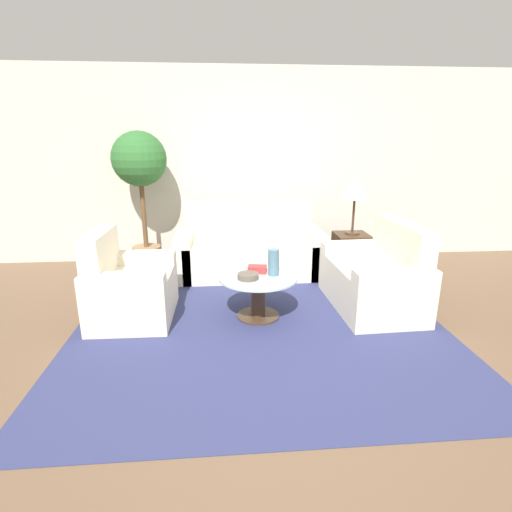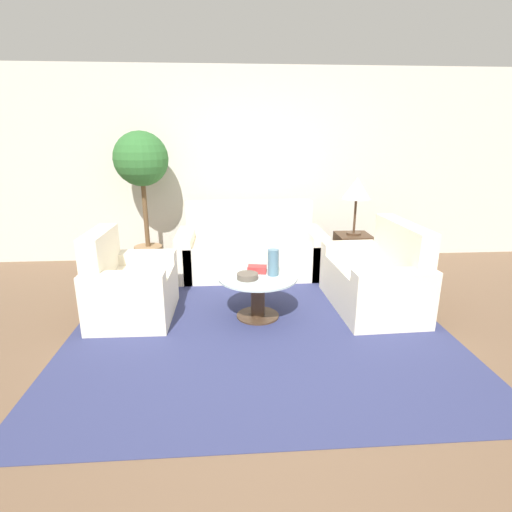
{
  "view_description": "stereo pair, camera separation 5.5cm",
  "coord_description": "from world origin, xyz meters",
  "views": [
    {
      "loc": [
        -0.4,
        -2.91,
        1.71
      ],
      "look_at": [
        -0.07,
        0.92,
        0.55
      ],
      "focal_mm": 28.0,
      "sensor_mm": 36.0,
      "label": 1
    },
    {
      "loc": [
        -0.34,
        -2.92,
        1.71
      ],
      "look_at": [
        -0.07,
        0.92,
        0.55
      ],
      "focal_mm": 28.0,
      "sensor_mm": 36.0,
      "label": 2
    }
  ],
  "objects": [
    {
      "name": "ground_plane",
      "position": [
        0.0,
        0.0,
        0.0
      ],
      "size": [
        14.0,
        14.0,
        0.0
      ],
      "primitive_type": "plane",
      "color": "brown"
    },
    {
      "name": "wall_back",
      "position": [
        0.0,
        2.73,
        1.3
      ],
      "size": [
        10.0,
        0.06,
        2.6
      ],
      "color": "beige",
      "rests_on": "ground_plane"
    },
    {
      "name": "rug",
      "position": [
        -0.07,
        0.67,
        0.0
      ],
      "size": [
        3.41,
        3.54,
        0.01
      ],
      "color": "navy",
      "rests_on": "ground_plane"
    },
    {
      "name": "sofa_main",
      "position": [
        -0.06,
        2.02,
        0.29
      ],
      "size": [
        1.83,
        0.8,
        0.9
      ],
      "color": "beige",
      "rests_on": "ground_plane"
    },
    {
      "name": "armchair",
      "position": [
        -1.33,
        0.77,
        0.29
      ],
      "size": [
        0.75,
        0.9,
        0.87
      ],
      "rotation": [
        0.0,
        0.0,
        1.56
      ],
      "color": "beige",
      "rests_on": "ground_plane"
    },
    {
      "name": "loveseat",
      "position": [
        1.18,
        0.83,
        0.29
      ],
      "size": [
        0.8,
        1.24,
        0.88
      ],
      "rotation": [
        0.0,
        0.0,
        -1.53
      ],
      "color": "beige",
      "rests_on": "ground_plane"
    },
    {
      "name": "coffee_table",
      "position": [
        -0.07,
        0.67,
        0.27
      ],
      "size": [
        0.76,
        0.76,
        0.42
      ],
      "color": "#422D1E",
      "rests_on": "ground_plane"
    },
    {
      "name": "side_table",
      "position": [
        1.23,
        1.87,
        0.26
      ],
      "size": [
        0.41,
        0.41,
        0.52
      ],
      "color": "#422D1E",
      "rests_on": "ground_plane"
    },
    {
      "name": "table_lamp",
      "position": [
        1.23,
        1.87,
        1.08
      ],
      "size": [
        0.36,
        0.36,
        0.71
      ],
      "color": "#422D1E",
      "rests_on": "side_table"
    },
    {
      "name": "potted_plant",
      "position": [
        -1.41,
        2.27,
        1.28
      ],
      "size": [
        0.68,
        0.68,
        1.78
      ],
      "color": "#93704C",
      "rests_on": "ground_plane"
    },
    {
      "name": "vase",
      "position": [
        0.08,
        0.69,
        0.55
      ],
      "size": [
        0.11,
        0.11,
        0.26
      ],
      "color": "slate",
      "rests_on": "coffee_table"
    },
    {
      "name": "bowl",
      "position": [
        -0.17,
        0.6,
        0.45
      ],
      "size": [
        0.2,
        0.2,
        0.05
      ],
      "color": "brown",
      "rests_on": "coffee_table"
    },
    {
      "name": "book_stack",
      "position": [
        -0.07,
        0.78,
        0.46
      ],
      "size": [
        0.2,
        0.14,
        0.07
      ],
      "rotation": [
        0.0,
        0.0,
        -0.17
      ],
      "color": "#BC3333",
      "rests_on": "coffee_table"
    }
  ]
}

